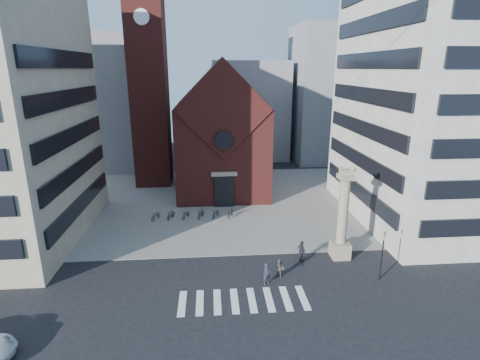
% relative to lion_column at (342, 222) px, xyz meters
% --- Properties ---
extents(ground, '(120.00, 120.00, 0.00)m').
position_rel_lion_column_xyz_m(ground, '(-10.01, -3.00, -3.46)').
color(ground, black).
rests_on(ground, ground).
extents(piazza, '(46.00, 30.00, 0.05)m').
position_rel_lion_column_xyz_m(piazza, '(-10.01, 16.00, -3.43)').
color(piazza, gray).
rests_on(piazza, ground).
extents(zebra_crossing, '(10.20, 3.20, 0.01)m').
position_rel_lion_column_xyz_m(zebra_crossing, '(-9.46, -6.00, -3.45)').
color(zebra_crossing, white).
rests_on(zebra_crossing, ground).
extents(church, '(12.00, 16.65, 18.00)m').
position_rel_lion_column_xyz_m(church, '(-10.01, 22.04, 4.53)').
color(church, maroon).
rests_on(church, ground).
extents(campanile, '(5.50, 5.50, 31.20)m').
position_rel_lion_column_xyz_m(campanile, '(-20.01, 25.00, 12.28)').
color(campanile, maroon).
rests_on(campanile, ground).
extents(building_right, '(18.00, 22.00, 32.00)m').
position_rel_lion_column_xyz_m(building_right, '(13.99, 9.00, 12.54)').
color(building_right, beige).
rests_on(building_right, ground).
extents(bg_block_left, '(16.00, 14.00, 22.00)m').
position_rel_lion_column_xyz_m(bg_block_left, '(-30.01, 37.00, 7.54)').
color(bg_block_left, gray).
rests_on(bg_block_left, ground).
extents(bg_block_mid, '(14.00, 12.00, 18.00)m').
position_rel_lion_column_xyz_m(bg_block_mid, '(-4.01, 42.00, 5.54)').
color(bg_block_mid, gray).
rests_on(bg_block_mid, ground).
extents(bg_block_right, '(16.00, 14.00, 24.00)m').
position_rel_lion_column_xyz_m(bg_block_right, '(11.99, 39.00, 8.54)').
color(bg_block_right, gray).
rests_on(bg_block_right, ground).
extents(lion_column, '(1.63, 1.60, 8.68)m').
position_rel_lion_column_xyz_m(lion_column, '(0.00, 0.00, 0.00)').
color(lion_column, gray).
rests_on(lion_column, ground).
extents(traffic_light, '(0.13, 0.16, 4.30)m').
position_rel_lion_column_xyz_m(traffic_light, '(1.99, -4.00, -1.17)').
color(traffic_light, black).
rests_on(traffic_light, ground).
extents(pedestrian_0, '(0.78, 0.67, 1.81)m').
position_rel_lion_column_xyz_m(pedestrian_0, '(-7.37, -3.88, -2.55)').
color(pedestrian_0, '#2E2736').
rests_on(pedestrian_0, ground).
extents(pedestrian_1, '(1.04, 0.98, 1.71)m').
position_rel_lion_column_xyz_m(pedestrian_1, '(-6.20, -3.10, -2.60)').
color(pedestrian_1, '#574B45').
rests_on(pedestrian_1, ground).
extents(pedestrian_2, '(0.89, 1.24, 1.96)m').
position_rel_lion_column_xyz_m(pedestrian_2, '(-3.72, -0.47, -2.48)').
color(pedestrian_2, '#27272E').
rests_on(pedestrian_2, ground).
extents(scooter_0, '(1.34, 1.98, 0.99)m').
position_rel_lion_column_xyz_m(scooter_0, '(-18.05, 10.35, -2.91)').
color(scooter_0, black).
rests_on(scooter_0, piazza).
extents(scooter_1, '(1.19, 1.88, 1.10)m').
position_rel_lion_column_xyz_m(scooter_1, '(-16.33, 10.35, -2.86)').
color(scooter_1, black).
rests_on(scooter_1, piazza).
extents(scooter_2, '(1.34, 1.98, 0.99)m').
position_rel_lion_column_xyz_m(scooter_2, '(-14.61, 10.35, -2.91)').
color(scooter_2, black).
rests_on(scooter_2, piazza).
extents(scooter_3, '(1.19, 1.88, 1.10)m').
position_rel_lion_column_xyz_m(scooter_3, '(-12.90, 10.35, -2.86)').
color(scooter_3, black).
rests_on(scooter_3, piazza).
extents(scooter_4, '(1.34, 1.98, 0.99)m').
position_rel_lion_column_xyz_m(scooter_4, '(-11.18, 10.35, -2.91)').
color(scooter_4, black).
rests_on(scooter_4, piazza).
extents(scooter_5, '(1.19, 1.88, 1.10)m').
position_rel_lion_column_xyz_m(scooter_5, '(-9.47, 10.35, -2.86)').
color(scooter_5, black).
rests_on(scooter_5, piazza).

